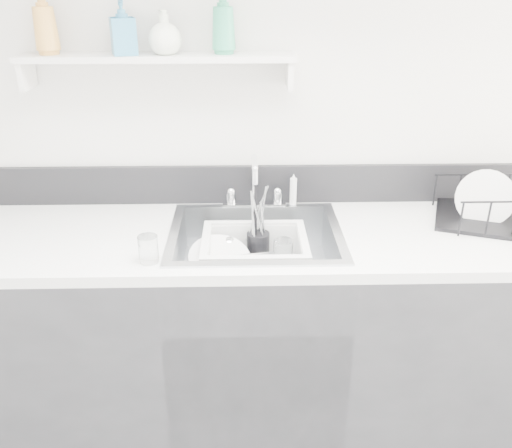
{
  "coord_description": "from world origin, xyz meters",
  "views": [
    {
      "loc": [
        -0.04,
        -0.62,
        1.8
      ],
      "look_at": [
        0.0,
        1.14,
        0.98
      ],
      "focal_mm": 38.0,
      "sensor_mm": 36.0,
      "label": 1
    }
  ],
  "objects_px": {
    "wash_tub": "(255,256)",
    "counter_run": "(256,334)",
    "dish_rack": "(498,203)",
    "sink": "(256,254)"
  },
  "relations": [
    {
      "from": "wash_tub",
      "to": "counter_run",
      "type": "bearing_deg",
      "value": 69.49
    },
    {
      "from": "counter_run",
      "to": "wash_tub",
      "type": "xyz_separation_m",
      "value": [
        -0.0,
        -0.01,
        0.37
      ]
    },
    {
      "from": "wash_tub",
      "to": "dish_rack",
      "type": "bearing_deg",
      "value": 5.51
    },
    {
      "from": "wash_tub",
      "to": "dish_rack",
      "type": "relative_size",
      "value": 0.88
    },
    {
      "from": "counter_run",
      "to": "wash_tub",
      "type": "height_order",
      "value": "counter_run"
    },
    {
      "from": "sink",
      "to": "wash_tub",
      "type": "relative_size",
      "value": 1.65
    },
    {
      "from": "sink",
      "to": "wash_tub",
      "type": "distance_m",
      "value": 0.01
    },
    {
      "from": "sink",
      "to": "wash_tub",
      "type": "bearing_deg",
      "value": -110.51
    },
    {
      "from": "counter_run",
      "to": "dish_rack",
      "type": "distance_m",
      "value": 1.08
    },
    {
      "from": "sink",
      "to": "dish_rack",
      "type": "height_order",
      "value": "dish_rack"
    }
  ]
}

